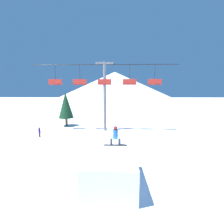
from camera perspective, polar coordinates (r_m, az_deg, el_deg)
ground_plane at (r=10.52m, az=-2.36°, el=-23.94°), size 220.00×220.00×0.00m
mountain_ridge at (r=81.48m, az=1.07°, el=9.70°), size 67.10×67.10×15.24m
snow_ramp at (r=9.52m, az=-0.82°, el=-21.04°), size 2.91×3.76×1.89m
snowboarder at (r=10.22m, az=1.31°, el=-9.08°), size 1.58×0.33×1.34m
chairlift at (r=20.54m, az=-2.80°, el=8.83°), size 19.65×0.44×9.38m
pine_tree_near at (r=24.48m, az=-17.20°, el=2.47°), size 2.26×2.26×5.31m
distant_skier at (r=20.04m, az=-25.90°, el=-6.84°), size 0.24×0.24×1.23m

